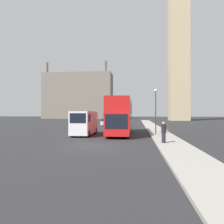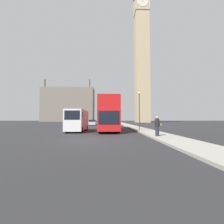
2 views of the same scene
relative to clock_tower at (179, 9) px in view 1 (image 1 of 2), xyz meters
name	(u,v)px [view 1 (image 1 of 2)]	position (x,y,z in m)	size (l,w,h in m)	color
ground_plane	(92,146)	(-18.08, -61.60, -38.98)	(300.00, 300.00, 0.00)	#28282B
sidewalk_strip	(175,146)	(-11.79, -61.60, -38.91)	(2.57, 120.00, 0.15)	#9E998E
clock_tower	(179,9)	(0.00, 0.00, 0.00)	(7.07, 7.24, 76.14)	tan
building_block_distant	(78,96)	(-42.45, 23.90, -28.22)	(32.35, 11.23, 26.19)	slate
red_double_decker_bus	(121,114)	(-16.53, -52.03, -36.61)	(2.52, 11.14, 4.24)	red
white_van	(84,123)	(-20.56, -53.75, -37.52)	(2.02, 5.89, 2.74)	white
pedestrian	(164,132)	(-12.44, -60.39, -37.99)	(0.54, 0.38, 1.69)	#23232D
street_lamp	(156,104)	(-12.45, -53.14, -35.42)	(0.36, 0.36, 5.12)	#38383D
parked_sedan	(107,122)	(-20.75, -33.86, -38.33)	(1.87, 4.45, 1.43)	silver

